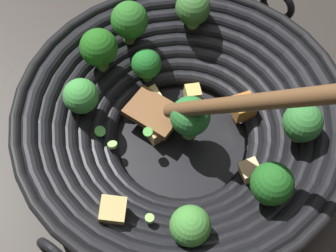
{
  "coord_description": "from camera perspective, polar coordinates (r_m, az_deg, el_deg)",
  "views": [
    {
      "loc": [
        0.03,
        0.33,
        0.61
      ],
      "look_at": [
        0.02,
        -0.01,
        0.03
      ],
      "focal_mm": 54.83,
      "sensor_mm": 36.0,
      "label": 1
    }
  ],
  "objects": [
    {
      "name": "wok",
      "position": [
        0.64,
        1.61,
        0.46
      ],
      "size": [
        0.42,
        0.42,
        0.27
      ],
      "color": "black",
      "rests_on": "ground"
    },
    {
      "name": "ground_plane",
      "position": [
        0.69,
        1.51,
        -2.05
      ],
      "size": [
        4.0,
        4.0,
        0.0
      ],
      "primitive_type": "plane",
      "color": "#332D28"
    }
  ]
}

